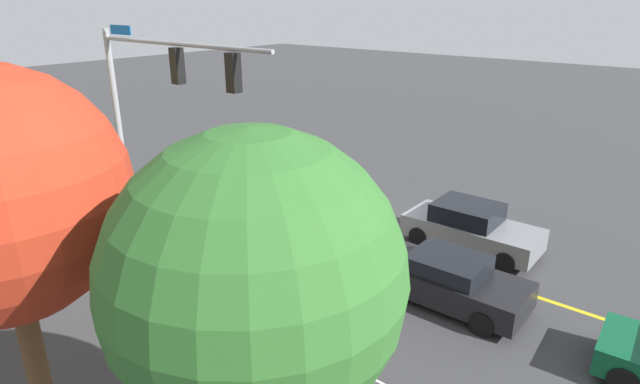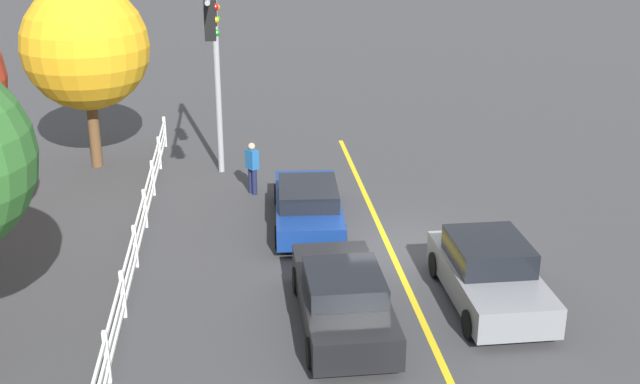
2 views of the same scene
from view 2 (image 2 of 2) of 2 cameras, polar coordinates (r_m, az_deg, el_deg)
ground_plane at (r=21.78m, az=4.98°, el=-4.02°), size 120.00×120.00×0.00m
lane_center_stripe at (r=18.31m, az=7.37°, el=-9.21°), size 28.00×0.16×0.01m
signal_assembly at (r=24.31m, az=-7.55°, el=10.81°), size 7.44×0.38×7.07m
car_0 at (r=22.96m, az=-0.87°, el=-0.89°), size 4.87×2.13×1.28m
car_2 at (r=17.77m, az=1.62°, el=-7.57°), size 4.77×1.95×1.38m
car_3 at (r=19.11m, az=11.96°, el=-5.71°), size 4.35×2.02×1.53m
pedestrian at (r=25.33m, az=-4.86°, el=1.86°), size 0.48×0.44×1.69m
white_rail_fence at (r=18.65m, az=-13.87°, el=-7.01°), size 26.10×0.10×1.15m
tree_4 at (r=28.16m, az=-16.37°, el=9.89°), size 4.24×4.24×6.33m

